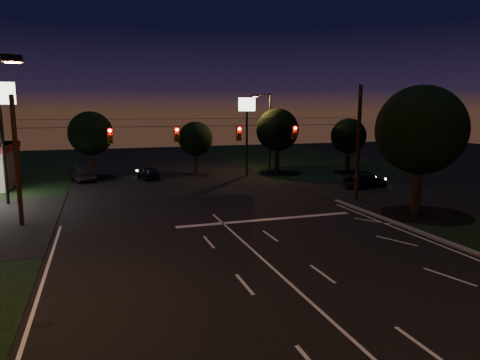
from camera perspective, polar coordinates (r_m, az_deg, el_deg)
name	(u,v)px	position (r m, az deg, el deg)	size (l,w,h in m)	color
ground	(306,298)	(17.03, 8.81, -15.32)	(140.00, 140.00, 0.00)	black
cross_street_right	(428,192)	(40.90, 23.82, -1.47)	(20.00, 16.00, 0.02)	black
stop_bar	(267,220)	(28.11, 3.62, -5.28)	(12.00, 0.50, 0.01)	silver
utility_pole_right	(356,200)	(35.26, 15.18, -2.61)	(0.30, 0.30, 9.00)	black
utility_pole_left	(22,225)	(29.98, -27.05, -5.38)	(0.28, 0.28, 8.00)	black
signal_span	(209,133)	(29.63, -4.21, 6.24)	(24.00, 0.40, 1.56)	black
pole_sign_left_near	(0,111)	(36.39, -29.35, 7.97)	(2.20, 0.30, 9.10)	black
pole_sign_right	(247,118)	(46.30, 0.92, 8.24)	(1.80, 0.30, 8.40)	black
street_light_right_far	(268,127)	(49.34, 3.73, 7.13)	(2.20, 0.35, 9.00)	black
tree_right_near	(419,131)	(31.65, 22.78, 6.05)	(6.00, 6.00, 8.76)	black
tree_far_b	(91,134)	(47.94, -19.27, 5.82)	(4.60, 4.60, 6.98)	black
tree_far_c	(195,139)	(48.04, -5.97, 5.44)	(3.80, 3.80, 5.86)	black
tree_far_d	(277,130)	(48.86, 4.96, 6.60)	(4.80, 4.80, 7.30)	black
tree_far_e	(348,136)	(50.83, 14.22, 5.65)	(4.00, 4.00, 6.18)	black
car_oncoming_a	(148,173)	(45.35, -12.12, 0.94)	(1.55, 3.86, 1.32)	black
car_oncoming_b	(82,173)	(46.10, -20.32, 0.85)	(1.65, 4.72, 1.56)	black
car_cross	(366,180)	(41.17, 16.40, -0.05)	(1.88, 4.62, 1.34)	black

